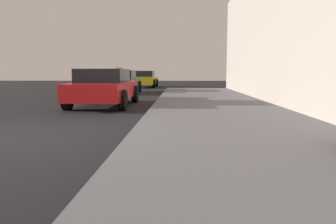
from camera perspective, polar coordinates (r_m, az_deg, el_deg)
ground_plane at (r=6.40m, az=-24.50°, el=-4.18°), size 80.00×80.00×0.00m
sidewalk at (r=5.83m, az=13.42°, el=-4.03°), size 4.00×32.00×0.15m
car_red at (r=11.57m, az=-10.93°, el=4.21°), size 1.93×4.30×1.27m
car_green at (r=18.68m, az=-8.27°, el=5.24°), size 2.00×4.09×1.43m
car_yellow at (r=25.86m, az=-4.29°, el=5.73°), size 2.07×4.46×1.27m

